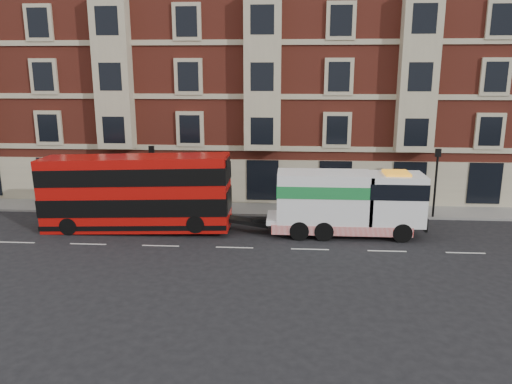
% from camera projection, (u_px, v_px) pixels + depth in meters
% --- Properties ---
extents(ground, '(120.00, 120.00, 0.00)m').
position_uv_depth(ground, '(235.00, 248.00, 26.52)').
color(ground, black).
rests_on(ground, ground).
extents(sidewalk, '(90.00, 3.00, 0.15)m').
position_uv_depth(sidewalk, '(247.00, 209.00, 33.78)').
color(sidewalk, slate).
rests_on(sidewalk, ground).
extents(victorian_terrace, '(45.00, 12.00, 20.40)m').
position_uv_depth(victorian_terrace, '(261.00, 59.00, 38.69)').
color(victorian_terrace, maroon).
rests_on(victorian_terrace, ground).
extents(lamp_post_west, '(0.35, 0.15, 4.35)m').
position_uv_depth(lamp_post_west, '(153.00, 174.00, 32.31)').
color(lamp_post_west, black).
rests_on(lamp_post_west, sidewalk).
extents(lamp_post_east, '(0.35, 0.15, 4.35)m').
position_uv_depth(lamp_post_east, '(436.00, 178.00, 31.11)').
color(lamp_post_east, black).
rests_on(lamp_post_east, sidewalk).
extents(double_decker_bus, '(10.88, 2.50, 4.41)m').
position_uv_depth(double_decker_bus, '(136.00, 192.00, 28.90)').
color(double_decker_bus, '#B70D0A').
rests_on(double_decker_bus, ground).
extents(tow_truck, '(8.71, 2.58, 3.63)m').
position_uv_depth(tow_truck, '(345.00, 202.00, 28.20)').
color(tow_truck, white).
rests_on(tow_truck, ground).
extents(pedestrian, '(0.74, 0.68, 1.70)m').
position_uv_depth(pedestrian, '(104.00, 198.00, 32.87)').
color(pedestrian, '#181F30').
rests_on(pedestrian, sidewalk).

